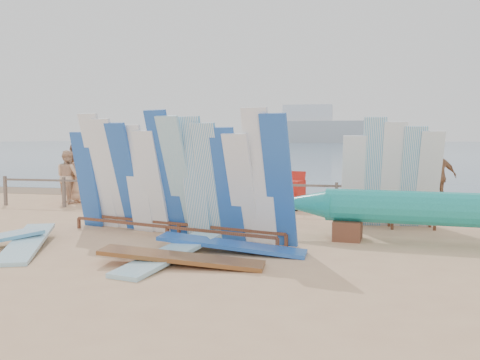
% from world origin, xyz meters
% --- Properties ---
extents(ground, '(160.00, 160.00, 0.00)m').
position_xyz_m(ground, '(0.00, 0.00, 0.00)').
color(ground, '#DDAC7F').
rests_on(ground, ground).
extents(ocean, '(320.00, 240.00, 0.02)m').
position_xyz_m(ocean, '(0.00, 128.00, 0.00)').
color(ocean, slate).
rests_on(ocean, ground).
extents(wet_sand_strip, '(40.00, 2.60, 0.01)m').
position_xyz_m(wet_sand_strip, '(0.00, 7.20, 0.00)').
color(wet_sand_strip, '#7E6147').
rests_on(wet_sand_strip, ground).
extents(distant_ship, '(45.00, 8.00, 14.00)m').
position_xyz_m(distant_ship, '(-12.00, 180.00, 5.31)').
color(distant_ship, '#999EA3').
rests_on(distant_ship, ocean).
extents(fence, '(12.08, 0.08, 0.90)m').
position_xyz_m(fence, '(0.00, 3.00, 0.63)').
color(fence, '#6E5E53').
rests_on(fence, ground).
extents(main_surfboard_rack, '(5.32, 2.02, 2.64)m').
position_xyz_m(main_surfboard_rack, '(0.74, -0.58, 1.19)').
color(main_surfboard_rack, brown).
rests_on(main_surfboard_rack, ground).
extents(side_surfboard_rack, '(2.24, 0.89, 2.54)m').
position_xyz_m(side_surfboard_rack, '(5.28, 1.47, 1.15)').
color(side_surfboard_rack, brown).
rests_on(side_surfboard_rack, ground).
extents(outrigger_canoe, '(7.33, 1.28, 1.04)m').
position_xyz_m(outrigger_canoe, '(6.31, -0.29, 0.66)').
color(outrigger_canoe, brown).
rests_on(outrigger_canoe, ground).
extents(vendor_table, '(0.86, 0.62, 1.13)m').
position_xyz_m(vendor_table, '(1.93, 0.04, 0.37)').
color(vendor_table, brown).
rests_on(vendor_table, ground).
extents(flat_board_b, '(1.11, 2.76, 0.24)m').
position_xyz_m(flat_board_b, '(1.39, -2.53, 0.00)').
color(flat_board_b, '#82BED1').
rests_on(flat_board_b, ground).
extents(flat_board_d, '(2.70, 0.57, 0.29)m').
position_xyz_m(flat_board_d, '(2.28, -1.76, 0.00)').
color(flat_board_d, '#2356B3').
rests_on(flat_board_d, ground).
extents(flat_board_c, '(2.73, 0.75, 0.26)m').
position_xyz_m(flat_board_c, '(1.70, -2.85, 0.00)').
color(flat_board_c, brown).
rests_on(flat_board_c, ground).
extents(flat_board_a, '(1.58, 2.70, 0.26)m').
position_xyz_m(flat_board_a, '(-1.52, -2.30, 0.00)').
color(flat_board_a, '#82BED1').
rests_on(flat_board_a, ground).
extents(beach_chair_left, '(0.73, 0.75, 0.93)m').
position_xyz_m(beach_chair_left, '(-0.65, 3.54, 0.27)').
color(beach_chair_left, red).
rests_on(beach_chair_left, ground).
extents(beach_chair_right, '(0.65, 0.66, 0.86)m').
position_xyz_m(beach_chair_right, '(1.74, 4.03, 0.25)').
color(beach_chair_right, red).
rests_on(beach_chair_right, ground).
extents(stroller, '(0.72, 0.90, 1.09)m').
position_xyz_m(stroller, '(2.76, 4.03, 0.44)').
color(stroller, red).
rests_on(stroller, ground).
extents(beachgoer_extra_1, '(0.53, 1.12, 1.87)m').
position_xyz_m(beachgoer_extra_1, '(-5.27, 5.75, 0.93)').
color(beachgoer_extra_1, '#8C6042').
rests_on(beachgoer_extra_1, ground).
extents(beachgoer_extra_0, '(1.19, 1.21, 1.86)m').
position_xyz_m(beachgoer_extra_0, '(6.13, 4.59, 0.93)').
color(beachgoer_extra_0, tan).
rests_on(beachgoer_extra_0, ground).
extents(beachgoer_0, '(0.96, 0.84, 1.79)m').
position_xyz_m(beachgoer_0, '(-4.11, 4.17, 0.90)').
color(beachgoer_0, tan).
rests_on(beachgoer_0, ground).
extents(beachgoer_11, '(1.59, 1.02, 1.63)m').
position_xyz_m(beachgoer_11, '(-3.74, 5.79, 0.82)').
color(beachgoer_11, beige).
rests_on(beachgoer_11, ground).
extents(beachgoer_7, '(0.58, 0.70, 1.67)m').
position_xyz_m(beachgoer_7, '(2.07, 5.11, 0.84)').
color(beachgoer_7, '#8C6042').
rests_on(beachgoer_7, ground).
extents(beachgoer_10, '(1.13, 0.65, 1.82)m').
position_xyz_m(beachgoer_10, '(6.94, 5.60, 0.91)').
color(beachgoer_10, '#8C6042').
rests_on(beachgoer_10, ground).
extents(beachgoer_3, '(1.19, 0.68, 1.73)m').
position_xyz_m(beachgoer_3, '(0.01, 5.36, 0.86)').
color(beachgoer_3, tan).
rests_on(beachgoer_3, ground).
extents(beachgoer_1, '(0.52, 0.67, 1.63)m').
position_xyz_m(beachgoer_1, '(-3.77, 4.57, 0.82)').
color(beachgoer_1, '#8C6042').
rests_on(beachgoer_1, ground).
extents(beachgoer_6, '(0.77, 0.84, 1.58)m').
position_xyz_m(beachgoer_6, '(1.18, 4.01, 0.79)').
color(beachgoer_6, tan).
rests_on(beachgoer_6, ground).
extents(beachgoer_2, '(0.91, 0.72, 1.68)m').
position_xyz_m(beachgoer_2, '(-4.39, 3.90, 0.84)').
color(beachgoer_2, beige).
rests_on(beachgoer_2, ground).
extents(beachgoer_8, '(0.65, 0.86, 1.59)m').
position_xyz_m(beachgoer_8, '(5.52, 4.72, 0.80)').
color(beachgoer_8, beige).
rests_on(beachgoer_8, ground).
extents(beachgoer_5, '(1.35, 1.38, 1.57)m').
position_xyz_m(beachgoer_5, '(0.26, 7.03, 0.79)').
color(beachgoer_5, beige).
rests_on(beachgoer_5, ground).
extents(beachgoer_9, '(0.98, 1.01, 1.54)m').
position_xyz_m(beachgoer_9, '(4.59, 5.46, 0.77)').
color(beachgoer_9, tan).
rests_on(beachgoer_9, ground).
extents(beachgoer_4, '(1.04, 0.65, 1.65)m').
position_xyz_m(beachgoer_4, '(-0.05, 4.36, 0.82)').
color(beachgoer_4, '#8C6042').
rests_on(beachgoer_4, ground).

